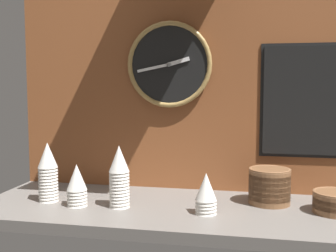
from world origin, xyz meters
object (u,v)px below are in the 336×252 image
Objects in this scene: cup_stack_center_left at (119,176)px; bowl_stack_right at (270,185)px; cup_stack_center_right at (206,193)px; cup_stack_left at (77,185)px; cup_stack_far_left at (48,172)px; bowl_stack_far_right at (336,201)px; wall_clock at (169,65)px; menu_board at (319,101)px.

cup_stack_center_left reaches higher than bowl_stack_right.
cup_stack_center_right is 0.47m from cup_stack_left.
cup_stack_far_left is at bearing 163.94° from cup_stack_left.
cup_stack_far_left reaches higher than bowl_stack_right.
cup_stack_center_right is 0.93× the size of bowl_stack_far_right.
bowl_stack_right reaches higher than bowl_stack_far_right.
menu_board is (0.60, 0.01, -0.15)m from wall_clock.
cup_stack_center_right reaches higher than bowl_stack_far_right.
wall_clock is (0.28, 0.31, 0.45)m from cup_stack_left.
cup_stack_left is 1.00× the size of bowl_stack_far_right.
wall_clock reaches higher than cup_stack_center_left.
cup_stack_far_left reaches higher than bowl_stack_far_right.
cup_stack_left reaches higher than cup_stack_center_right.
menu_board is (1.01, 0.28, 0.27)m from cup_stack_far_left.
menu_board reaches higher than bowl_stack_right.
bowl_stack_right is 0.63m from wall_clock.
cup_stack_center_right reaches higher than bowl_stack_right.
cup_stack_center_right is (0.61, -0.04, -0.04)m from cup_stack_far_left.
cup_stack_center_left is 0.52m from wall_clock.
cup_stack_center_right is at bearing -141.36° from menu_board.
bowl_stack_far_right is at bearing 3.17° from cup_stack_far_left.
bowl_stack_far_right is 0.41m from menu_board.
menu_board is (0.19, 0.15, 0.31)m from bowl_stack_right.
cup_stack_center_left is 0.16m from cup_stack_left.
cup_stack_far_left is 0.61m from cup_stack_center_right.
bowl_stack_far_right is at bearing -19.04° from wall_clock.
wall_clock reaches higher than bowl_stack_far_right.
cup_stack_center_left is at bearing 176.74° from cup_stack_center_right.
cup_stack_far_left is at bearing -176.83° from bowl_stack_far_right.
wall_clock is at bearing 160.96° from bowl_stack_far_right.
cup_stack_far_left is 0.84m from bowl_stack_right.
cup_stack_center_right is 0.60m from menu_board.
cup_stack_center_right is at bearing -3.74° from cup_stack_far_left.
bowl_stack_right is at bearing -19.35° from wall_clock.
cup_stack_left is 0.43× the size of wall_clock.
menu_board reaches higher than bowl_stack_far_right.
menu_board is at bearing 22.97° from cup_stack_center_left.
cup_stack_far_left is 0.63× the size of wall_clock.
cup_stack_center_left is (-0.32, 0.02, 0.04)m from cup_stack_center_right.
bowl_stack_far_right is (0.91, 0.10, -0.04)m from cup_stack_left.
cup_stack_center_left is 0.56m from bowl_stack_right.
menu_board is at bearing 39.29° from bowl_stack_right.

